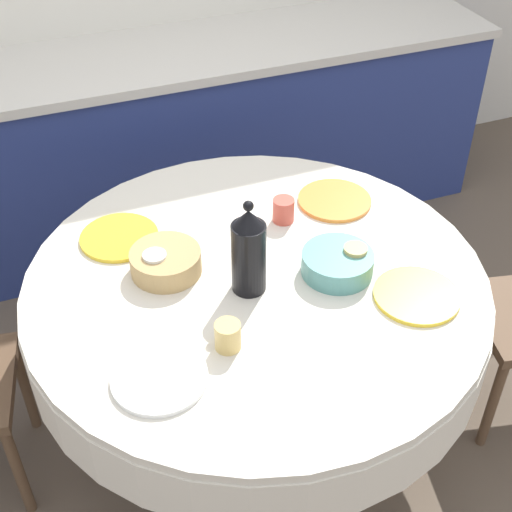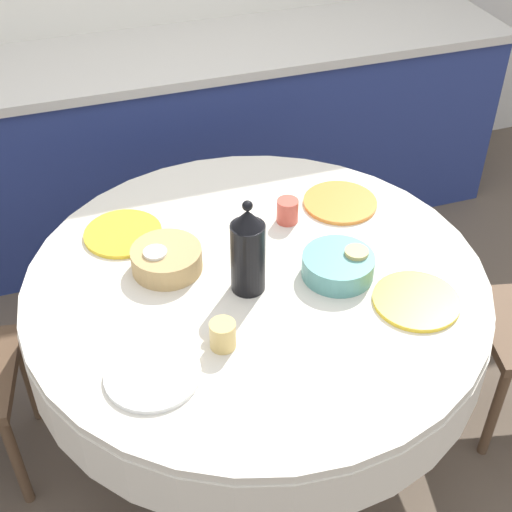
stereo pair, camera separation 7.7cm
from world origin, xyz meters
name	(u,v)px [view 1 (the left image)]	position (x,y,z in m)	size (l,w,h in m)	color
ground_plane	(256,429)	(0.00, 0.00, 0.00)	(12.00, 12.00, 0.00)	brown
kitchen_counter	(151,147)	(0.00, 1.36, 0.46)	(3.24, 0.64, 0.91)	navy
dining_table	(256,305)	(0.00, 0.00, 0.63)	(1.43, 1.43, 0.75)	olive
plate_near_left	(159,378)	(-0.38, -0.29, 0.76)	(0.25, 0.25, 0.01)	white
cup_near_left	(228,336)	(-0.18, -0.25, 0.79)	(0.07, 0.07, 0.08)	#DBB766
plate_near_right	(417,296)	(0.41, -0.26, 0.76)	(0.25, 0.25, 0.01)	yellow
cup_near_right	(355,258)	(0.29, -0.07, 0.79)	(0.07, 0.07, 0.08)	#DBB766
plate_far_left	(119,237)	(-0.35, 0.33, 0.76)	(0.25, 0.25, 0.01)	yellow
cup_far_left	(156,265)	(-0.28, 0.11, 0.79)	(0.07, 0.07, 0.08)	white
plate_far_right	(334,200)	(0.40, 0.27, 0.76)	(0.25, 0.25, 0.01)	orange
cup_far_right	(283,210)	(0.19, 0.24, 0.79)	(0.07, 0.07, 0.08)	#CC4C3D
coffee_carafe	(249,251)	(-0.04, -0.04, 0.89)	(0.10, 0.10, 0.31)	black
bread_basket	(166,262)	(-0.25, 0.12, 0.78)	(0.22, 0.22, 0.07)	tan
fruit_bowl	(337,263)	(0.24, -0.07, 0.78)	(0.22, 0.22, 0.07)	#569993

